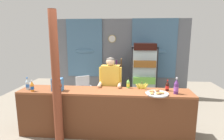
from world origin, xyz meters
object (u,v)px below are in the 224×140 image
drink_fridge (144,70)px  banana_bunch (142,86)px  plastic_lawn_chair (84,89)px  soda_bottle_lime_soda (128,84)px  pastry_tray (157,93)px  stall_counter (104,109)px  soda_bottle_water (27,84)px  snack_box_biscuit (57,84)px  bottle_shelf_rack (114,78)px  soda_bottle_cola (167,86)px  timber_post (56,83)px  soda_bottle_grape_soda (176,87)px  soda_bottle_orange_soda (32,87)px  shopkeeper (110,83)px

drink_fridge → banana_bunch: bearing=-95.6°
drink_fridge → plastic_lawn_chair: 1.91m
soda_bottle_lime_soda → pastry_tray: soda_bottle_lime_soda is taller
stall_counter → plastic_lawn_chair: (-0.82, 1.68, -0.10)m
pastry_tray → soda_bottle_lime_soda: bearing=145.2°
soda_bottle_water → stall_counter: bearing=-1.7°
snack_box_biscuit → soda_bottle_lime_soda: bearing=12.4°
pastry_tray → banana_bunch: (-0.26, 0.33, 0.04)m
snack_box_biscuit → bottle_shelf_rack: bearing=67.3°
plastic_lawn_chair → soda_bottle_cola: soda_bottle_cola is taller
timber_post → soda_bottle_grape_soda: bearing=8.1°
bottle_shelf_rack → plastic_lawn_chair: 1.11m
bottle_shelf_rack → drink_fridge: bearing=-12.5°
timber_post → banana_bunch: timber_post is taller
soda_bottle_cola → banana_bunch: size_ratio=0.81×
drink_fridge → banana_bunch: 1.89m
stall_counter → bottle_shelf_rack: bearing=89.3°
drink_fridge → soda_bottle_cola: bearing=-80.8°
drink_fridge → pastry_tray: size_ratio=4.19×
timber_post → soda_bottle_orange_soda: 0.66m
soda_bottle_orange_soda → soda_bottle_water: bearing=143.6°
soda_bottle_cola → plastic_lawn_chair: bearing=144.7°
soda_bottle_water → plastic_lawn_chair: bearing=64.4°
soda_bottle_cola → soda_bottle_orange_soda: 2.72m
plastic_lawn_chair → soda_bottle_grape_soda: 2.83m
timber_post → soda_bottle_lime_soda: size_ratio=11.48×
shopkeeper → soda_bottle_orange_soda: size_ratio=6.76×
shopkeeper → soda_bottle_grape_soda: bearing=-22.4°
soda_bottle_water → soda_bottle_lime_soda: (2.08, 0.29, -0.02)m
stall_counter → banana_bunch: bearing=20.7°
shopkeeper → banana_bunch: 0.74m
soda_bottle_grape_soda → soda_bottle_lime_soda: (-0.91, 0.32, -0.04)m
soda_bottle_grape_soda → snack_box_biscuit: bearing=179.9°
shopkeeper → soda_bottle_lime_soda: (0.40, -0.22, 0.05)m
stall_counter → plastic_lawn_chair: size_ratio=4.09×
pastry_tray → soda_bottle_cola: bearing=45.9°
plastic_lawn_chair → soda_bottle_lime_soda: 1.95m
shopkeeper → banana_bunch: shopkeeper is taller
shopkeeper → soda_bottle_grape_soda: 1.43m
drink_fridge → timber_post: bearing=-125.9°
timber_post → soda_bottle_grape_soda: size_ratio=7.73×
timber_post → bottle_shelf_rack: size_ratio=1.89×
bottle_shelf_rack → soda_bottle_grape_soda: 2.75m
snack_box_biscuit → soda_bottle_orange_soda: bearing=-168.7°
soda_bottle_water → banana_bunch: (2.37, 0.24, -0.05)m
soda_bottle_water → soda_bottle_cola: size_ratio=1.14×
soda_bottle_grape_soda → timber_post: bearing=-171.9°
plastic_lawn_chair → soda_bottle_water: size_ratio=3.34×
pastry_tray → timber_post: bearing=-172.1°
soda_bottle_cola → shopkeeper: bearing=163.6°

